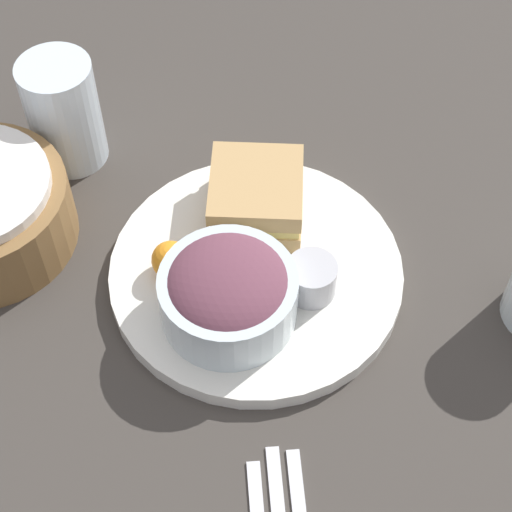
# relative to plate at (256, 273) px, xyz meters

# --- Properties ---
(ground_plane) EXTENTS (4.00, 4.00, 0.00)m
(ground_plane) POSITION_rel_plate_xyz_m (0.00, 0.00, -0.01)
(ground_plane) COLOR #3D3833
(plate) EXTENTS (0.30, 0.30, 0.02)m
(plate) POSITION_rel_plate_xyz_m (0.00, 0.00, 0.00)
(plate) COLOR white
(plate) RESTS_ON ground_plane
(sandwich) EXTENTS (0.11, 0.10, 0.06)m
(sandwich) POSITION_rel_plate_xyz_m (0.07, 0.01, 0.04)
(sandwich) COLOR tan
(sandwich) RESTS_ON plate
(salad_bowl) EXTENTS (0.13, 0.13, 0.07)m
(salad_bowl) POSITION_rel_plate_xyz_m (-0.06, 0.02, 0.04)
(salad_bowl) COLOR silver
(salad_bowl) RESTS_ON plate
(dressing_cup) EXTENTS (0.05, 0.05, 0.04)m
(dressing_cup) POSITION_rel_plate_xyz_m (-0.02, -0.06, 0.03)
(dressing_cup) COLOR #B7B7BC
(dressing_cup) RESTS_ON plate
(orange_wedge) EXTENTS (0.04, 0.04, 0.04)m
(orange_wedge) POSITION_rel_plate_xyz_m (-0.01, 0.08, 0.03)
(orange_wedge) COLOR orange
(orange_wedge) RESTS_ON plate
(drink_glass) EXTENTS (0.08, 0.08, 0.13)m
(drink_glass) POSITION_rel_plate_xyz_m (0.15, 0.22, 0.06)
(drink_glass) COLOR silver
(drink_glass) RESTS_ON ground_plane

